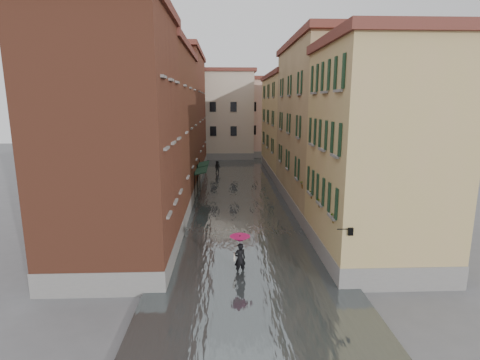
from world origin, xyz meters
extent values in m
plane|color=#5B5B5E|center=(0.00, 0.00, 0.00)|extent=(120.00, 120.00, 0.00)
cube|color=#4D5556|center=(0.00, 13.00, 0.10)|extent=(10.00, 60.00, 0.20)
cube|color=brown|center=(-7.00, -2.00, 6.50)|extent=(6.00, 8.00, 13.00)
cube|color=#58311B|center=(-7.00, 9.00, 6.25)|extent=(6.00, 14.00, 12.50)
cube|color=brown|center=(-7.00, 24.00, 7.00)|extent=(6.00, 16.00, 14.00)
cube|color=tan|center=(7.00, -2.00, 5.75)|extent=(6.00, 8.00, 11.50)
cube|color=tan|center=(7.00, 9.00, 6.50)|extent=(6.00, 14.00, 13.00)
cube|color=tan|center=(7.00, 24.00, 5.75)|extent=(6.00, 16.00, 11.50)
cube|color=#B7A392|center=(-3.00, 38.00, 6.50)|extent=(12.00, 9.00, 13.00)
cube|color=tan|center=(6.00, 40.00, 6.00)|extent=(10.00, 9.00, 12.00)
cube|color=black|center=(-3.45, 11.99, 2.55)|extent=(1.09, 3.34, 0.31)
cylinder|color=black|center=(-3.95, 10.32, 1.40)|extent=(0.06, 0.06, 2.80)
cylinder|color=black|center=(-3.95, 13.67, 1.40)|extent=(0.06, 0.06, 2.80)
cube|color=black|center=(-3.45, 15.60, 2.55)|extent=(1.09, 3.09, 0.31)
cylinder|color=black|center=(-3.95, 14.05, 1.40)|extent=(0.06, 0.06, 2.80)
cylinder|color=black|center=(-3.95, 17.15, 1.40)|extent=(0.06, 0.06, 2.80)
cylinder|color=black|center=(4.05, -6.00, 3.10)|extent=(0.60, 0.05, 0.05)
cube|color=black|center=(4.35, -6.00, 3.00)|extent=(0.22, 0.22, 0.35)
cube|color=beige|center=(4.35, -6.00, 3.00)|extent=(0.14, 0.14, 0.24)
cube|color=brown|center=(4.12, -4.55, 3.15)|extent=(0.22, 0.85, 0.18)
imported|color=#265926|center=(4.12, -4.55, 3.57)|extent=(0.59, 0.51, 0.66)
cube|color=brown|center=(4.12, -1.79, 3.15)|extent=(0.22, 0.85, 0.18)
imported|color=#265926|center=(4.12, -1.79, 3.57)|extent=(0.59, 0.51, 0.66)
cube|color=brown|center=(4.12, 0.16, 3.15)|extent=(0.22, 0.85, 0.18)
imported|color=#265926|center=(4.12, 0.16, 3.57)|extent=(0.59, 0.51, 0.66)
cube|color=brown|center=(4.12, 2.89, 3.15)|extent=(0.22, 0.85, 0.18)
imported|color=#265926|center=(4.12, 2.89, 3.57)|extent=(0.59, 0.51, 0.66)
imported|color=black|center=(-0.52, -3.91, 0.84)|extent=(0.71, 0.57, 1.68)
cube|color=#BAAC9A|center=(-0.80, -3.86, 0.95)|extent=(0.08, 0.30, 0.38)
cylinder|color=black|center=(-0.52, -3.91, 1.35)|extent=(0.02, 0.02, 1.00)
cone|color=#A80B48|center=(-0.52, -3.91, 1.92)|extent=(1.07, 1.07, 0.28)
imported|color=black|center=(-2.20, 23.36, 0.81)|extent=(0.91, 0.78, 1.63)
camera|label=1|loc=(-1.21, -21.72, 8.67)|focal=28.00mm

